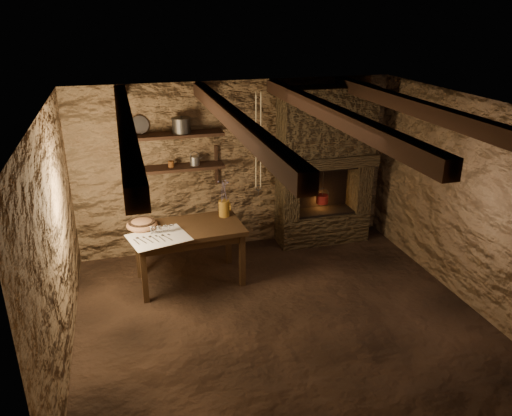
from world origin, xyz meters
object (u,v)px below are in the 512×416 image
object	(u,v)px
wooden_bowl	(142,225)
iron_stockpot	(181,126)
stoneware_jug	(224,201)
work_table	(189,252)
red_pot	(322,198)

from	to	relation	value
wooden_bowl	iron_stockpot	distance (m)	1.39
stoneware_jug	wooden_bowl	world-z (taller)	stoneware_jug
work_table	wooden_bowl	bearing A→B (deg)	165.76
wooden_bowl	iron_stockpot	xyz separation A→B (m)	(0.64, 0.67, 1.05)
wooden_bowl	iron_stockpot	size ratio (longest dim) A/B	1.58
work_table	stoneware_jug	xyz separation A→B (m)	(0.51, 0.22, 0.57)
wooden_bowl	stoneware_jug	bearing A→B (deg)	5.83
stoneware_jug	iron_stockpot	bearing A→B (deg)	104.40
wooden_bowl	iron_stockpot	world-z (taller)	iron_stockpot
stoneware_jug	red_pot	xyz separation A→B (m)	(1.56, 0.44, -0.29)
stoneware_jug	wooden_bowl	distance (m)	1.08
work_table	iron_stockpot	world-z (taller)	iron_stockpot
stoneware_jug	iron_stockpot	distance (m)	1.13
work_table	wooden_bowl	distance (m)	0.69
stoneware_jug	work_table	bearing A→B (deg)	179.85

